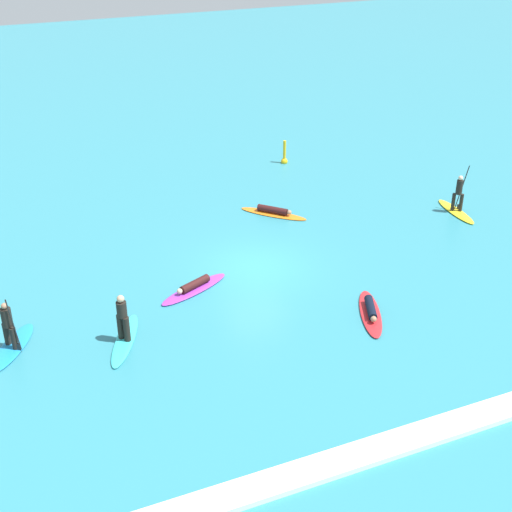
# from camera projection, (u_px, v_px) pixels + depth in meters

# --- Properties ---
(ground_plane) EXTENTS (120.00, 120.00, 0.00)m
(ground_plane) POSITION_uv_depth(u_px,v_px,m) (256.00, 267.00, 28.34)
(ground_plane) COLOR teal
(ground_plane) RESTS_ON ground
(surfer_on_purple_board) EXTENTS (3.22, 1.98, 0.41)m
(surfer_on_purple_board) POSITION_uv_depth(u_px,v_px,m) (194.00, 287.00, 26.67)
(surfer_on_purple_board) COLOR purple
(surfer_on_purple_board) RESTS_ON ground_plane
(surfer_on_red_board) EXTENTS (1.91, 3.16, 0.42)m
(surfer_on_red_board) POSITION_uv_depth(u_px,v_px,m) (371.00, 312.00, 25.16)
(surfer_on_red_board) COLOR red
(surfer_on_red_board) RESTS_ON ground_plane
(surfer_on_blue_board) EXTENTS (2.12, 2.85, 2.02)m
(surfer_on_blue_board) POSITION_uv_depth(u_px,v_px,m) (11.00, 338.00, 23.20)
(surfer_on_blue_board) COLOR #1E8CD1
(surfer_on_blue_board) RESTS_ON ground_plane
(surfer_on_orange_board) EXTENTS (2.75, 2.87, 0.39)m
(surfer_on_orange_board) POSITION_uv_depth(u_px,v_px,m) (274.00, 212.00, 32.73)
(surfer_on_orange_board) COLOR orange
(surfer_on_orange_board) RESTS_ON ground_plane
(surfer_on_teal_board) EXTENTS (1.92, 3.11, 1.82)m
(surfer_on_teal_board) POSITION_uv_depth(u_px,v_px,m) (124.00, 330.00, 23.54)
(surfer_on_teal_board) COLOR #33C6CC
(surfer_on_teal_board) RESTS_ON ground_plane
(surfer_on_yellow_board) EXTENTS (0.96, 2.95, 2.24)m
(surfer_on_yellow_board) POSITION_uv_depth(u_px,v_px,m) (457.00, 204.00, 32.79)
(surfer_on_yellow_board) COLOR yellow
(surfer_on_yellow_board) RESTS_ON ground_plane
(marker_buoy) EXTENTS (0.37, 0.37, 1.38)m
(marker_buoy) POSITION_uv_depth(u_px,v_px,m) (284.00, 158.00, 38.63)
(marker_buoy) COLOR yellow
(marker_buoy) RESTS_ON ground_plane
(wave_crest) EXTENTS (23.15, 0.90, 0.18)m
(wave_crest) POSITION_uv_depth(u_px,v_px,m) (409.00, 440.00, 19.46)
(wave_crest) COLOR white
(wave_crest) RESTS_ON ground_plane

